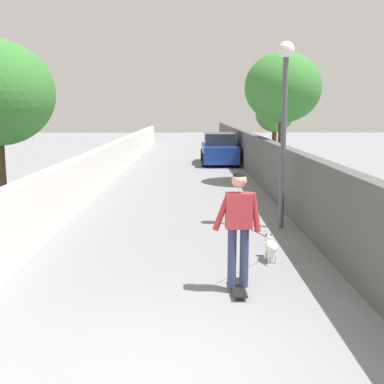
{
  "coord_description": "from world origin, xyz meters",
  "views": [
    {
      "loc": [
        -4.44,
        -0.23,
        2.67
      ],
      "look_at": [
        5.35,
        -0.28,
        1.0
      ],
      "focal_mm": 44.91,
      "sensor_mm": 36.0,
      "label": 1
    }
  ],
  "objects_px": {
    "skateboard": "(238,288)",
    "dog": "(271,246)",
    "car_near": "(219,150)",
    "tree_right_mid": "(275,113)",
    "tree_right_near": "(283,88)",
    "person_skateboarder": "(239,220)",
    "lamp_post": "(285,102)"
  },
  "relations": [
    {
      "from": "skateboard",
      "to": "dog",
      "type": "distance_m",
      "value": 1.69
    },
    {
      "from": "skateboard",
      "to": "car_near",
      "type": "height_order",
      "value": "car_near"
    },
    {
      "from": "tree_right_mid",
      "to": "person_skateboarder",
      "type": "xyz_separation_m",
      "value": [
        -16.65,
        3.42,
        -1.42
      ]
    },
    {
      "from": "tree_right_mid",
      "to": "lamp_post",
      "type": "bearing_deg",
      "value": 170.91
    },
    {
      "from": "dog",
      "to": "lamp_post",
      "type": "bearing_deg",
      "value": -14.75
    },
    {
      "from": "tree_right_mid",
      "to": "car_near",
      "type": "distance_m",
      "value": 3.28
    },
    {
      "from": "lamp_post",
      "to": "car_near",
      "type": "distance_m",
      "value": 13.65
    },
    {
      "from": "tree_right_near",
      "to": "tree_right_mid",
      "type": "xyz_separation_m",
      "value": [
        6.0,
        -0.8,
        -0.94
      ]
    },
    {
      "from": "tree_right_mid",
      "to": "skateboard",
      "type": "xyz_separation_m",
      "value": [
        -16.65,
        3.42,
        -2.45
      ]
    },
    {
      "from": "person_skateboarder",
      "to": "car_near",
      "type": "distance_m",
      "value": 17.45
    },
    {
      "from": "skateboard",
      "to": "dog",
      "type": "height_order",
      "value": "dog"
    },
    {
      "from": "tree_right_mid",
      "to": "car_near",
      "type": "relative_size",
      "value": 0.82
    },
    {
      "from": "lamp_post",
      "to": "dog",
      "type": "distance_m",
      "value": 3.62
    },
    {
      "from": "tree_right_near",
      "to": "car_near",
      "type": "relative_size",
      "value": 1.12
    },
    {
      "from": "dog",
      "to": "skateboard",
      "type": "bearing_deg",
      "value": 153.78
    },
    {
      "from": "tree_right_near",
      "to": "dog",
      "type": "relative_size",
      "value": 2.59
    },
    {
      "from": "tree_right_near",
      "to": "car_near",
      "type": "height_order",
      "value": "tree_right_near"
    },
    {
      "from": "lamp_post",
      "to": "car_near",
      "type": "relative_size",
      "value": 0.99
    },
    {
      "from": "lamp_post",
      "to": "skateboard",
      "type": "distance_m",
      "value": 5.04
    },
    {
      "from": "car_near",
      "to": "skateboard",
      "type": "bearing_deg",
      "value": 177.41
    },
    {
      "from": "lamp_post",
      "to": "person_skateboarder",
      "type": "relative_size",
      "value": 2.4
    },
    {
      "from": "lamp_post",
      "to": "skateboard",
      "type": "xyz_separation_m",
      "value": [
        -3.96,
        1.39,
        -2.79
      ]
    },
    {
      "from": "skateboard",
      "to": "tree_right_mid",
      "type": "bearing_deg",
      "value": -11.6
    },
    {
      "from": "tree_right_mid",
      "to": "dog",
      "type": "height_order",
      "value": "tree_right_mid"
    },
    {
      "from": "tree_right_near",
      "to": "person_skateboarder",
      "type": "bearing_deg",
      "value": 166.2
    },
    {
      "from": "tree_right_near",
      "to": "person_skateboarder",
      "type": "xyz_separation_m",
      "value": [
        -10.65,
        2.62,
        -2.36
      ]
    },
    {
      "from": "lamp_post",
      "to": "person_skateboarder",
      "type": "bearing_deg",
      "value": 160.7
    },
    {
      "from": "tree_right_mid",
      "to": "car_near",
      "type": "bearing_deg",
      "value": 73.57
    },
    {
      "from": "car_near",
      "to": "tree_right_near",
      "type": "bearing_deg",
      "value": -164.89
    },
    {
      "from": "tree_right_mid",
      "to": "skateboard",
      "type": "height_order",
      "value": "tree_right_mid"
    },
    {
      "from": "tree_right_near",
      "to": "dog",
      "type": "xyz_separation_m",
      "value": [
        -9.15,
        1.88,
        -3.18
      ]
    },
    {
      "from": "tree_right_near",
      "to": "tree_right_mid",
      "type": "distance_m",
      "value": 6.13
    }
  ]
}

